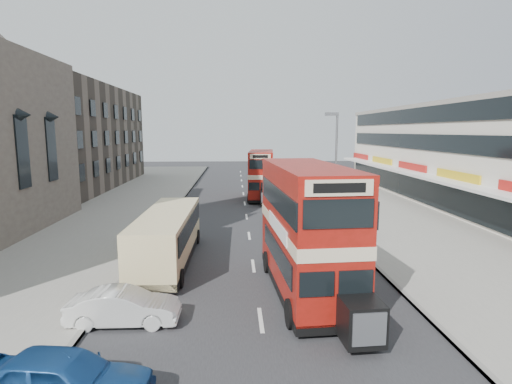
% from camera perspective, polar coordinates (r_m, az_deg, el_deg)
% --- Properties ---
extents(ground, '(160.00, 160.00, 0.00)m').
position_cam_1_polar(ground, '(13.75, 1.22, -21.08)').
color(ground, '#28282B').
rests_on(ground, ground).
extents(road_surface, '(12.00, 90.00, 0.01)m').
position_cam_1_polar(road_surface, '(32.65, -1.33, -3.46)').
color(road_surface, '#28282B').
rests_on(road_surface, ground).
extents(pavement_right, '(12.00, 90.00, 0.15)m').
position_cam_1_polar(pavement_right, '(35.07, 18.69, -2.96)').
color(pavement_right, gray).
rests_on(pavement_right, ground).
extents(pavement_left, '(12.00, 90.00, 0.15)m').
position_cam_1_polar(pavement_left, '(34.46, -21.74, -3.32)').
color(pavement_left, gray).
rests_on(pavement_left, ground).
extents(kerb_left, '(0.20, 90.00, 0.16)m').
position_cam_1_polar(kerb_left, '(33.03, -11.99, -3.38)').
color(kerb_left, gray).
rests_on(kerb_left, ground).
extents(kerb_right, '(0.20, 90.00, 0.16)m').
position_cam_1_polar(kerb_right, '(33.36, 9.22, -3.19)').
color(kerb_right, gray).
rests_on(kerb_right, ground).
extents(brick_terrace, '(14.00, 28.00, 12.00)m').
position_cam_1_polar(brick_terrace, '(54.21, -26.07, 6.85)').
color(brick_terrace, '#66594C').
rests_on(brick_terrace, ground).
extents(commercial_row, '(9.90, 46.20, 9.30)m').
position_cam_1_polar(commercial_row, '(39.86, 28.66, 4.48)').
color(commercial_row, beige).
rests_on(commercial_row, ground).
extents(street_lamp, '(1.00, 0.20, 8.12)m').
position_cam_1_polar(street_lamp, '(30.89, 10.97, 4.66)').
color(street_lamp, slate).
rests_on(street_lamp, ground).
extents(bus_main, '(3.18, 9.57, 5.24)m').
position_cam_1_polar(bus_main, '(17.14, 7.12, -5.15)').
color(bus_main, black).
rests_on(bus_main, ground).
extents(bus_second, '(2.95, 8.60, 4.65)m').
position_cam_1_polar(bus_second, '(40.94, 0.74, 2.45)').
color(bus_second, black).
rests_on(bus_second, ground).
extents(coach, '(2.53, 9.34, 2.47)m').
position_cam_1_polar(coach, '(21.72, -12.23, -5.88)').
color(coach, black).
rests_on(coach, ground).
extents(car_left_near, '(4.63, 2.34, 1.51)m').
position_cam_1_polar(car_left_near, '(11.97, -25.41, -22.65)').
color(car_left_near, navy).
rests_on(car_left_near, ground).
extents(car_left_front, '(3.88, 1.38, 1.28)m').
position_cam_1_polar(car_left_front, '(15.68, -17.96, -15.01)').
color(car_left_front, silver).
rests_on(car_left_front, ground).
extents(car_right_a, '(4.65, 2.26, 1.31)m').
position_cam_1_polar(car_right_a, '(30.50, 7.65, -3.15)').
color(car_right_a, '#A62310').
rests_on(car_right_a, ground).
extents(car_right_b, '(4.96, 2.70, 1.32)m').
position_cam_1_polar(car_right_b, '(35.21, 7.30, -1.56)').
color(car_right_b, '#CD4E14').
rests_on(car_right_b, ground).
extents(car_right_c, '(4.22, 1.89, 1.41)m').
position_cam_1_polar(car_right_c, '(46.33, 4.04, 0.97)').
color(car_right_c, '#5E96BD').
rests_on(car_right_c, ground).
extents(pedestrian_near, '(0.87, 0.75, 1.97)m').
position_cam_1_polar(pedestrian_near, '(27.78, 14.91, -3.50)').
color(pedestrian_near, gray).
rests_on(pedestrian_near, pavement_right).
extents(pedestrian_far, '(1.08, 0.74, 1.70)m').
position_cam_1_polar(pedestrian_far, '(44.71, 9.27, 0.99)').
color(pedestrian_far, gray).
rests_on(pedestrian_far, pavement_right).
extents(cyclist, '(0.87, 1.89, 1.98)m').
position_cam_1_polar(cyclist, '(33.28, 5.20, -2.13)').
color(cyclist, gray).
rests_on(cyclist, ground).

